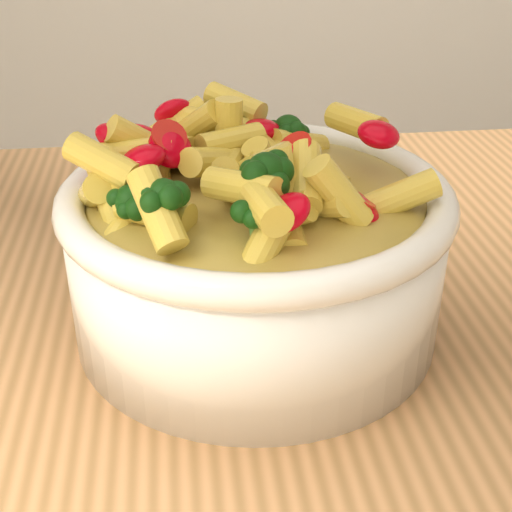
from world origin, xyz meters
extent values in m
cube|color=tan|center=(0.00, 0.00, 0.88)|extent=(1.20, 0.80, 0.04)
cylinder|color=white|center=(0.11, 0.04, 0.95)|extent=(0.23, 0.23, 0.09)
ellipsoid|color=white|center=(0.11, 0.04, 0.92)|extent=(0.22, 0.22, 0.04)
torus|color=white|center=(0.11, 0.04, 0.99)|extent=(0.24, 0.24, 0.02)
ellipsoid|color=gold|center=(0.11, 0.04, 0.99)|extent=(0.21, 0.21, 0.02)
camera|label=1|loc=(0.07, -0.35, 1.17)|focal=50.00mm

